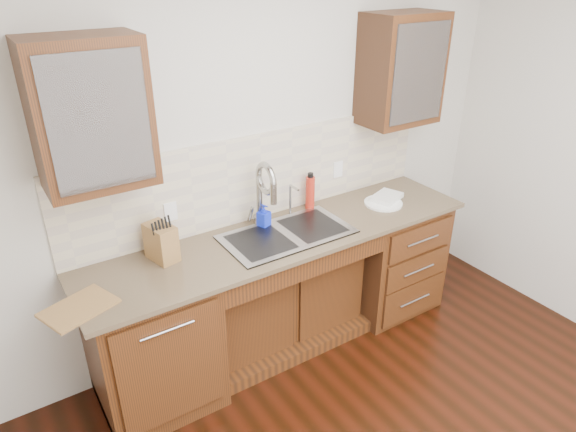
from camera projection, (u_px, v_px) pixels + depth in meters
wall_back at (255, 153)px, 3.42m from camera, size 4.00×0.10×2.70m
base_cabinet_left at (153, 342)px, 3.10m from camera, size 0.70×0.62×0.88m
base_cabinet_center at (278, 296)px, 3.67m from camera, size 1.20×0.44×0.70m
base_cabinet_right at (387, 254)px, 4.02m from camera, size 0.70×0.62×0.88m
countertop at (286, 236)px, 3.34m from camera, size 2.70×0.65×0.03m
backsplash at (261, 176)px, 3.44m from camera, size 2.70×0.02×0.59m
sink at (287, 246)px, 3.36m from camera, size 0.84×0.46×0.19m
faucet at (259, 197)px, 3.37m from camera, size 0.04×0.04×0.40m
filter_tap at (290, 199)px, 3.54m from camera, size 0.02×0.02×0.24m
upper_cabinet_left at (90, 114)px, 2.53m from camera, size 0.55×0.34×0.75m
upper_cabinet_right at (401, 69)px, 3.55m from camera, size 0.55×0.34×0.75m
outlet_left at (171, 212)px, 3.15m from camera, size 0.08×0.01×0.12m
outlet_right at (338, 169)px, 3.78m from camera, size 0.08×0.01×0.12m
soap_bottle at (264, 216)px, 3.39m from camera, size 0.09×0.09×0.16m
water_bottle at (310, 193)px, 3.63m from camera, size 0.07×0.07×0.24m
plate at (383, 203)px, 3.74m from camera, size 0.31×0.31×0.02m
dish_towel at (387, 197)px, 3.77m from camera, size 0.27×0.23×0.04m
knife_block at (161, 242)px, 3.01m from camera, size 0.16×0.22×0.22m
cutting_board at (79, 308)px, 2.62m from camera, size 0.41×0.35×0.02m
cup_left_a at (82, 125)px, 2.53m from camera, size 0.17×0.17×0.11m
cup_left_b at (104, 122)px, 2.58m from camera, size 0.13×0.13×0.10m
cup_right_a at (394, 78)px, 3.55m from camera, size 0.15×0.15×0.09m
cup_right_b at (415, 74)px, 3.64m from camera, size 0.13×0.13×0.10m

